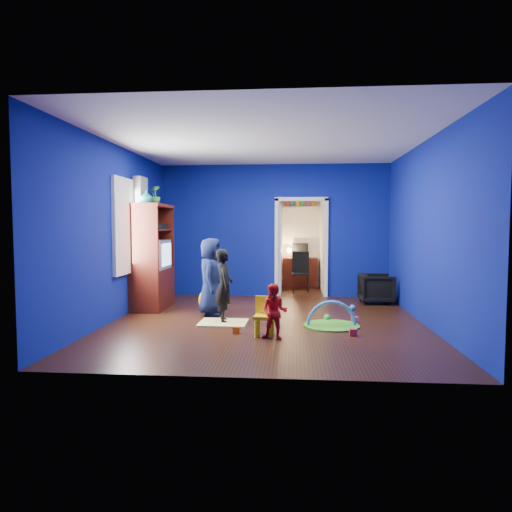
# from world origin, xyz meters

# --- Properties ---
(floor) EXTENTS (5.00, 5.50, 0.01)m
(floor) POSITION_xyz_m (0.00, 0.00, 0.00)
(floor) COLOR black
(floor) RESTS_ON ground
(ceiling) EXTENTS (5.00, 5.50, 0.01)m
(ceiling) POSITION_xyz_m (0.00, 0.00, 2.90)
(ceiling) COLOR white
(ceiling) RESTS_ON wall_back
(wall_back) EXTENTS (5.00, 0.02, 2.90)m
(wall_back) POSITION_xyz_m (0.00, 2.75, 1.45)
(wall_back) COLOR navy
(wall_back) RESTS_ON floor
(wall_front) EXTENTS (5.00, 0.02, 2.90)m
(wall_front) POSITION_xyz_m (0.00, -2.75, 1.45)
(wall_front) COLOR navy
(wall_front) RESTS_ON floor
(wall_left) EXTENTS (0.02, 5.50, 2.90)m
(wall_left) POSITION_xyz_m (-2.50, 0.00, 1.45)
(wall_left) COLOR navy
(wall_left) RESTS_ON floor
(wall_right) EXTENTS (0.02, 5.50, 2.90)m
(wall_right) POSITION_xyz_m (2.50, 0.00, 1.45)
(wall_right) COLOR navy
(wall_right) RESTS_ON floor
(alcove) EXTENTS (1.00, 1.75, 2.50)m
(alcove) POSITION_xyz_m (0.60, 3.62, 1.25)
(alcove) COLOR silver
(alcove) RESTS_ON floor
(armchair) EXTENTS (0.68, 0.66, 0.60)m
(armchair) POSITION_xyz_m (2.10, 1.96, 0.30)
(armchair) COLOR black
(armchair) RESTS_ON floor
(child_black) EXTENTS (0.38, 0.49, 1.19)m
(child_black) POSITION_xyz_m (-0.67, -0.11, 0.60)
(child_black) COLOR black
(child_black) RESTS_ON floor
(child_navy) EXTENTS (0.43, 0.66, 1.35)m
(child_navy) POSITION_xyz_m (-1.00, 0.49, 0.67)
(child_navy) COLOR #0F113A
(child_navy) RESTS_ON floor
(toddler_red) EXTENTS (0.42, 0.36, 0.77)m
(toddler_red) POSITION_xyz_m (0.18, -1.14, 0.38)
(toddler_red) COLOR red
(toddler_red) RESTS_ON floor
(vase) EXTENTS (0.26, 0.26, 0.24)m
(vase) POSITION_xyz_m (-2.21, 0.74, 2.08)
(vase) COLOR #0C4F65
(vase) RESTS_ON tv_armoire
(potted_plant) EXTENTS (0.26, 0.26, 0.36)m
(potted_plant) POSITION_xyz_m (-2.21, 1.26, 2.14)
(potted_plant) COLOR #34802E
(potted_plant) RESTS_ON tv_armoire
(tv_armoire) EXTENTS (0.58, 1.14, 1.96)m
(tv_armoire) POSITION_xyz_m (-2.21, 1.04, 0.98)
(tv_armoire) COLOR #3A1109
(tv_armoire) RESTS_ON floor
(crt_tv) EXTENTS (0.46, 0.70, 0.54)m
(crt_tv) POSITION_xyz_m (-2.17, 1.04, 1.02)
(crt_tv) COLOR silver
(crt_tv) RESTS_ON tv_armoire
(yellow_blanket) EXTENTS (0.76, 0.61, 0.03)m
(yellow_blanket) POSITION_xyz_m (-0.67, -0.21, 0.01)
(yellow_blanket) COLOR #F2E07A
(yellow_blanket) RESTS_ON floor
(hopper_ball) EXTENTS (0.44, 0.44, 0.44)m
(hopper_ball) POSITION_xyz_m (-1.05, 0.74, 0.22)
(hopper_ball) COLOR yellow
(hopper_ball) RESTS_ON floor
(kid_chair) EXTENTS (0.31, 0.31, 0.50)m
(kid_chair) POSITION_xyz_m (0.03, -0.94, 0.25)
(kid_chair) COLOR yellow
(kid_chair) RESTS_ON floor
(play_mat) EXTENTS (0.86, 0.86, 0.02)m
(play_mat) POSITION_xyz_m (1.03, -0.24, 0.01)
(play_mat) COLOR #439822
(play_mat) RESTS_ON floor
(toy_arch) EXTENTS (0.78, 0.11, 0.78)m
(toy_arch) POSITION_xyz_m (1.03, -0.24, 0.02)
(toy_arch) COLOR #3F8CD8
(toy_arch) RESTS_ON floor
(window_left) EXTENTS (0.03, 0.95, 1.55)m
(window_left) POSITION_xyz_m (-2.48, 0.35, 1.55)
(window_left) COLOR white
(window_left) RESTS_ON wall_left
(curtain) EXTENTS (0.14, 0.42, 2.40)m
(curtain) POSITION_xyz_m (-2.37, 0.90, 1.25)
(curtain) COLOR slate
(curtain) RESTS_ON floor
(doorway) EXTENTS (1.16, 0.10, 2.10)m
(doorway) POSITION_xyz_m (0.60, 2.75, 1.05)
(doorway) COLOR white
(doorway) RESTS_ON floor
(study_desk) EXTENTS (0.88, 0.44, 0.75)m
(study_desk) POSITION_xyz_m (0.60, 4.26, 0.38)
(study_desk) COLOR #3D140A
(study_desk) RESTS_ON floor
(desk_monitor) EXTENTS (0.40, 0.05, 0.32)m
(desk_monitor) POSITION_xyz_m (0.60, 4.38, 0.95)
(desk_monitor) COLOR black
(desk_monitor) RESTS_ON study_desk
(desk_lamp) EXTENTS (0.14, 0.14, 0.14)m
(desk_lamp) POSITION_xyz_m (0.32, 4.32, 0.93)
(desk_lamp) COLOR #FFD88C
(desk_lamp) RESTS_ON study_desk
(folding_chair) EXTENTS (0.40, 0.40, 0.92)m
(folding_chair) POSITION_xyz_m (0.60, 3.30, 0.46)
(folding_chair) COLOR black
(folding_chair) RESTS_ON floor
(book_shelf) EXTENTS (0.88, 0.24, 0.04)m
(book_shelf) POSITION_xyz_m (0.60, 4.37, 2.02)
(book_shelf) COLOR white
(book_shelf) RESTS_ON study_desk
(toy_0) EXTENTS (0.10, 0.08, 0.10)m
(toy_0) POSITION_xyz_m (1.28, -0.85, 0.05)
(toy_0) COLOR red
(toy_0) RESTS_ON floor
(toy_1) EXTENTS (0.11, 0.11, 0.11)m
(toy_1) POSITION_xyz_m (1.52, 1.12, 0.06)
(toy_1) COLOR #2882E6
(toy_1) RESTS_ON floor
(toy_2) EXTENTS (0.10, 0.08, 0.10)m
(toy_2) POSITION_xyz_m (-0.39, -0.84, 0.05)
(toy_2) COLOR #E15B0B
(toy_2) RESTS_ON floor
(toy_3) EXTENTS (0.11, 0.11, 0.11)m
(toy_3) POSITION_xyz_m (0.99, 0.17, 0.06)
(toy_3) COLOR green
(toy_3) RESTS_ON floor
(toy_4) EXTENTS (0.10, 0.08, 0.10)m
(toy_4) POSITION_xyz_m (1.42, 0.02, 0.05)
(toy_4) COLOR #BA45B2
(toy_4) RESTS_ON floor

